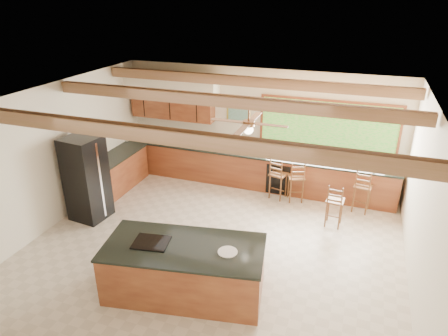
% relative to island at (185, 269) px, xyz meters
% --- Properties ---
extents(ground, '(7.20, 7.20, 0.00)m').
position_rel_island_xyz_m(ground, '(0.00, 1.40, -0.46)').
color(ground, beige).
rests_on(ground, ground).
extents(room_shell, '(7.27, 6.54, 3.02)m').
position_rel_island_xyz_m(room_shell, '(-0.17, 2.05, 1.75)').
color(room_shell, silver).
rests_on(room_shell, ground).
extents(counter_run, '(7.12, 3.10, 1.26)m').
position_rel_island_xyz_m(counter_run, '(-0.82, 3.92, 0.01)').
color(counter_run, brown).
rests_on(counter_run, ground).
extents(island, '(2.79, 1.67, 0.93)m').
position_rel_island_xyz_m(island, '(0.00, 0.00, 0.00)').
color(island, brown).
rests_on(island, ground).
extents(refrigerator, '(0.81, 0.79, 1.90)m').
position_rel_island_xyz_m(refrigerator, '(-3.05, 1.54, 0.49)').
color(refrigerator, black).
rests_on(refrigerator, ground).
extents(bar_stool_a, '(0.46, 0.46, 1.05)m').
position_rel_island_xyz_m(bar_stool_a, '(0.73, 3.79, 0.17)').
color(bar_stool_a, brown).
rests_on(bar_stool_a, ground).
extents(bar_stool_b, '(0.48, 0.48, 1.04)m').
position_rel_island_xyz_m(bar_stool_b, '(1.17, 3.79, 0.16)').
color(bar_stool_b, brown).
rests_on(bar_stool_b, ground).
extents(bar_stool_c, '(0.43, 0.43, 1.06)m').
position_rel_island_xyz_m(bar_stool_c, '(2.69, 3.79, 0.17)').
color(bar_stool_c, brown).
rests_on(bar_stool_c, ground).
extents(bar_stool_d, '(0.39, 0.39, 1.01)m').
position_rel_island_xyz_m(bar_stool_d, '(2.16, 2.95, 0.14)').
color(bar_stool_d, brown).
rests_on(bar_stool_d, ground).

